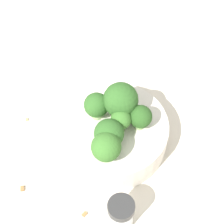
% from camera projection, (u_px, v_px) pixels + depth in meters
% --- Properties ---
extents(ground_plane, '(3.00, 3.00, 0.00)m').
position_uv_depth(ground_plane, '(112.00, 142.00, 0.65)').
color(ground_plane, beige).
extents(bowl, '(0.19, 0.19, 0.05)m').
position_uv_depth(bowl, '(112.00, 133.00, 0.63)').
color(bowl, silver).
rests_on(bowl, ground_plane).
extents(broccoli_floret_0, '(0.04, 0.04, 0.05)m').
position_uv_depth(broccoli_floret_0, '(95.00, 107.00, 0.60)').
color(broccoli_floret_0, '#8EB770').
rests_on(broccoli_floret_0, bowl).
extents(broccoli_floret_1, '(0.04, 0.04, 0.05)m').
position_uv_depth(broccoli_floret_1, '(140.00, 117.00, 0.59)').
color(broccoli_floret_1, '#7A9E5B').
rests_on(broccoli_floret_1, bowl).
extents(broccoli_floret_2, '(0.03, 0.03, 0.05)m').
position_uv_depth(broccoli_floret_2, '(121.00, 119.00, 0.59)').
color(broccoli_floret_2, '#7A9E5B').
rests_on(broccoli_floret_2, bowl).
extents(broccoli_floret_3, '(0.05, 0.05, 0.05)m').
position_uv_depth(broccoli_floret_3, '(109.00, 134.00, 0.57)').
color(broccoli_floret_3, '#8EB770').
rests_on(broccoli_floret_3, bowl).
extents(broccoli_floret_4, '(0.06, 0.06, 0.07)m').
position_uv_depth(broccoli_floret_4, '(121.00, 100.00, 0.59)').
color(broccoli_floret_4, '#8EB770').
rests_on(broccoli_floret_4, bowl).
extents(broccoli_floret_5, '(0.05, 0.05, 0.05)m').
position_uv_depth(broccoli_floret_5, '(106.00, 147.00, 0.55)').
color(broccoli_floret_5, '#8EB770').
rests_on(broccoli_floret_5, bowl).
extents(pepper_shaker, '(0.04, 0.04, 0.06)m').
position_uv_depth(pepper_shaker, '(121.00, 214.00, 0.54)').
color(pepper_shaker, silver).
rests_on(pepper_shaker, ground_plane).
extents(almond_crumb_0, '(0.01, 0.01, 0.01)m').
position_uv_depth(almond_crumb_0, '(84.00, 214.00, 0.57)').
color(almond_crumb_0, olive).
rests_on(almond_crumb_0, ground_plane).
extents(almond_crumb_1, '(0.01, 0.01, 0.01)m').
position_uv_depth(almond_crumb_1, '(27.00, 119.00, 0.68)').
color(almond_crumb_1, tan).
rests_on(almond_crumb_1, ground_plane).
extents(almond_crumb_2, '(0.01, 0.01, 0.01)m').
position_uv_depth(almond_crumb_2, '(22.00, 188.00, 0.60)').
color(almond_crumb_2, olive).
rests_on(almond_crumb_2, ground_plane).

